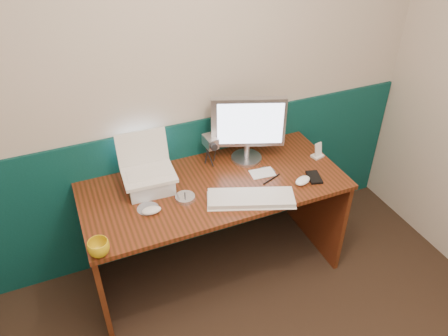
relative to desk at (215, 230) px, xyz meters
name	(u,v)px	position (x,y,z in m)	size (l,w,h in m)	color
back_wall	(164,89)	(-0.17, 0.37, 0.88)	(3.50, 0.04, 2.50)	#BDB0A0
wainscot	(173,190)	(-0.17, 0.36, 0.12)	(3.48, 0.02, 1.00)	#07312F
desk	(215,230)	(0.00, 0.00, 0.00)	(1.60, 0.70, 0.75)	#391D0A
laptop_riser	(150,183)	(-0.37, 0.11, 0.42)	(0.26, 0.22, 0.09)	#B8BDC3
laptop	(147,159)	(-0.37, 0.11, 0.59)	(0.30, 0.23, 0.25)	silver
monitor	(247,128)	(0.30, 0.17, 0.61)	(0.46, 0.13, 0.46)	#AAAAAF
keyboard	(251,199)	(0.14, -0.23, 0.39)	(0.50, 0.17, 0.03)	silver
mouse_right	(303,181)	(0.50, -0.20, 0.39)	(0.11, 0.07, 0.04)	white
mouse_left	(151,210)	(-0.42, -0.11, 0.39)	(0.11, 0.07, 0.04)	silver
mug	(99,248)	(-0.74, -0.31, 0.42)	(0.11, 0.11, 0.09)	gold
camcorder	(211,151)	(0.06, 0.22, 0.47)	(0.09, 0.12, 0.19)	#B9B8BE
cd_spindle	(185,198)	(-0.21, -0.07, 0.39)	(0.11, 0.11, 0.02)	silver
cd_loose_a	(148,208)	(-0.43, -0.06, 0.38)	(0.12, 0.12, 0.00)	#B0B4C0
cd_loose_b	(266,172)	(0.35, -0.01, 0.38)	(0.11, 0.11, 0.00)	#B5BEC6
pen	(272,179)	(0.34, -0.09, 0.38)	(0.01, 0.01, 0.15)	black
papers	(262,173)	(0.32, -0.01, 0.38)	(0.15, 0.10, 0.00)	silver
dock	(317,156)	(0.74, 0.01, 0.38)	(0.08, 0.06, 0.01)	silver
music_player	(318,149)	(0.74, 0.01, 0.43)	(0.05, 0.01, 0.09)	white
pda	(314,177)	(0.59, -0.18, 0.38)	(0.07, 0.13, 0.01)	black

